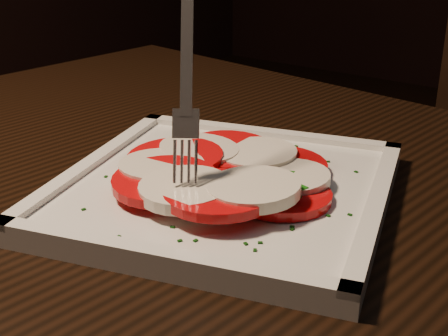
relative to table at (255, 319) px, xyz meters
name	(u,v)px	position (x,y,z in m)	size (l,w,h in m)	color
table	(255,319)	(0.00, 0.00, 0.00)	(1.30, 0.95, 0.75)	black
plate	(224,191)	(-0.05, 0.02, 0.11)	(0.28, 0.28, 0.01)	silver
caprese_salad	(224,172)	(-0.05, 0.02, 0.12)	(0.22, 0.25, 0.03)	#C5040C
fork	(188,58)	(-0.07, 0.00, 0.23)	(0.03, 0.08, 0.18)	white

